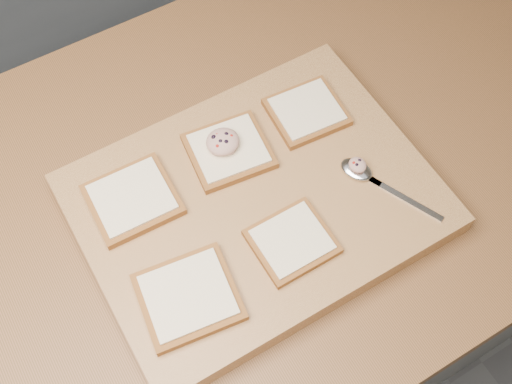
# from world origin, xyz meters

# --- Properties ---
(ground) EXTENTS (4.00, 4.00, 0.00)m
(ground) POSITION_xyz_m (0.00, 0.00, 0.00)
(ground) COLOR #515459
(ground) RESTS_ON ground
(island_counter) EXTENTS (2.00, 0.80, 0.90)m
(island_counter) POSITION_xyz_m (0.00, 0.00, 0.45)
(island_counter) COLOR slate
(island_counter) RESTS_ON ground
(cutting_board) EXTENTS (0.52, 0.39, 0.04)m
(cutting_board) POSITION_xyz_m (0.13, -0.06, 0.92)
(cutting_board) COLOR #AF804B
(cutting_board) RESTS_ON island_counter
(bread_far_left) EXTENTS (0.13, 0.12, 0.02)m
(bread_far_left) POSITION_xyz_m (-0.03, 0.03, 0.95)
(bread_far_left) COLOR brown
(bread_far_left) RESTS_ON cutting_board
(bread_far_center) EXTENTS (0.13, 0.12, 0.02)m
(bread_far_center) POSITION_xyz_m (0.14, 0.03, 0.95)
(bread_far_center) COLOR brown
(bread_far_center) RESTS_ON cutting_board
(bread_far_right) EXTENTS (0.12, 0.11, 0.02)m
(bread_far_right) POSITION_xyz_m (0.28, 0.03, 0.95)
(bread_far_right) COLOR brown
(bread_far_right) RESTS_ON cutting_board
(bread_near_left) EXTENTS (0.14, 0.14, 0.02)m
(bread_near_left) POSITION_xyz_m (-0.03, -0.15, 0.95)
(bread_near_left) COLOR brown
(bread_near_left) RESTS_ON cutting_board
(bread_near_center) EXTENTS (0.11, 0.10, 0.02)m
(bread_near_center) POSITION_xyz_m (0.14, -0.15, 0.95)
(bread_near_center) COLOR brown
(bread_near_center) RESTS_ON cutting_board
(tuna_salad_dollop) EXTENTS (0.05, 0.05, 0.02)m
(tuna_salad_dollop) POSITION_xyz_m (0.13, 0.03, 0.97)
(tuna_salad_dollop) COLOR #D99F8B
(tuna_salad_dollop) RESTS_ON bread_far_center
(spoon) EXTENTS (0.09, 0.17, 0.01)m
(spoon) POSITION_xyz_m (0.29, -0.11, 0.95)
(spoon) COLOR silver
(spoon) RESTS_ON cutting_board
(spoon_salad) EXTENTS (0.03, 0.03, 0.02)m
(spoon_salad) POSITION_xyz_m (0.29, -0.10, 0.96)
(spoon_salad) COLOR #D99F8B
(spoon_salad) RESTS_ON spoon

